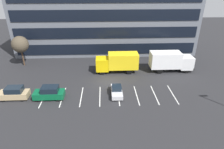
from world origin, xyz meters
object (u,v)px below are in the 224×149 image
(box_truck_white, at_px, (170,61))
(bare_tree, at_px, (20,44))
(suv_tan, at_px, (14,93))
(suv_forest, at_px, (49,93))
(box_truck_yellow_all, at_px, (118,62))
(sedan_silver, at_px, (117,91))

(box_truck_white, relative_size, bare_tree, 1.34)
(suv_tan, relative_size, bare_tree, 0.70)
(suv_forest, bearing_deg, bare_tree, 123.07)
(suv_forest, height_order, bare_tree, bare_tree)
(box_truck_yellow_all, height_order, box_truck_white, box_truck_white)
(box_truck_yellow_all, distance_m, bare_tree, 19.44)
(suv_forest, xyz_separation_m, bare_tree, (-8.24, 12.65, 3.46))
(sedan_silver, height_order, bare_tree, bare_tree)
(suv_forest, relative_size, bare_tree, 0.73)
(suv_tan, xyz_separation_m, bare_tree, (-3.06, 12.45, 3.49))
(box_truck_white, bearing_deg, box_truck_yellow_all, 179.97)
(bare_tree, bearing_deg, suv_tan, -76.20)
(box_truck_yellow_all, xyz_separation_m, sedan_silver, (-0.71, -8.03, -1.42))
(sedan_silver, bearing_deg, suv_tan, -178.36)
(box_truck_white, xyz_separation_m, bare_tree, (-28.84, 3.99, 2.30))
(box_truck_yellow_all, relative_size, sedan_silver, 2.05)
(box_truck_yellow_all, distance_m, suv_forest, 13.77)
(box_truck_yellow_all, xyz_separation_m, box_truck_white, (9.96, -0.00, 0.05))
(suv_forest, height_order, suv_tan, suv_forest)
(box_truck_white, xyz_separation_m, suv_tan, (-25.78, -8.46, -1.19))
(box_truck_yellow_all, bearing_deg, suv_forest, -140.83)
(box_truck_yellow_all, xyz_separation_m, suv_tan, (-15.82, -8.46, -1.14))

